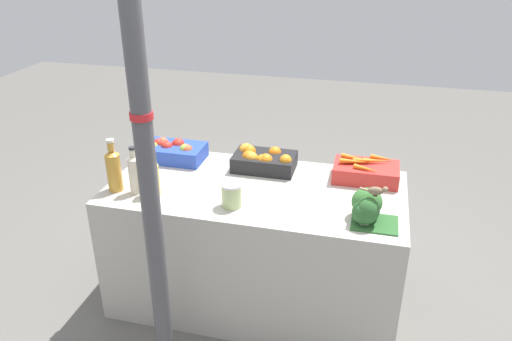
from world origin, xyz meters
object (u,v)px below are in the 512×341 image
Objects in this scene: orange_crate at (263,160)px; carrot_crate at (366,171)px; pickle_jar at (232,195)px; sparrow_bird at (377,191)px; juice_bottle_amber at (114,169)px; juice_bottle_golden at (152,177)px; broccoli_pile at (367,208)px; juice_bottle_cloudy at (135,173)px; support_pole at (144,141)px; apple_crate at (174,151)px.

carrot_crate is at bearing 0.44° from orange_crate.
pickle_jar is (-0.05, -0.46, 0.01)m from orange_crate.
carrot_crate is 2.79× the size of pickle_jar.
juice_bottle_amber is at bearing 175.58° from sparrow_bird.
carrot_crate is at bearing 22.56° from juice_bottle_golden.
carrot_crate is 1.17m from juice_bottle_golden.
orange_crate is 1.00× the size of carrot_crate.
juice_bottle_cloudy is (-1.20, 0.01, 0.04)m from broccoli_pile.
pickle_jar is at bearing -143.96° from carrot_crate.
orange_crate is 2.79× the size of pickle_jar.
broccoli_pile is 0.96× the size of juice_bottle_golden.
juice_bottle_cloudy reaches higher than broccoli_pile.
juice_bottle_amber reaches higher than juice_bottle_golden.
orange_crate is at bearing 83.73° from pickle_jar.
broccoli_pile is (0.92, 0.40, -0.41)m from support_pole.
juice_bottle_golden is at bearing -137.74° from orange_crate.
juice_bottle_golden is at bearing 114.93° from support_pole.
support_pole is at bearing -54.76° from juice_bottle_cloudy.
pickle_jar is at bearing -1.62° from juice_bottle_amber.
apple_crate is 1.15m from carrot_crate.
support_pole is 1.31m from carrot_crate.
juice_bottle_cloudy is at bearing 178.01° from pickle_jar.
support_pole reaches higher than sparrow_bird.
juice_bottle_golden reaches higher than apple_crate.
sparrow_bird is at bearing -0.63° from pickle_jar.
pickle_jar reaches higher than carrot_crate.
broccoli_pile is at bearing 1.00° from pickle_jar.
broccoli_pile is 0.78× the size of juice_bottle_amber.
juice_bottle_cloudy is (-0.29, 0.40, -0.37)m from support_pole.
apple_crate is 0.46m from juice_bottle_golden.
orange_crate is 2.63× the size of sparrow_bird.
juice_bottle_golden is at bearing -81.54° from apple_crate.
juice_bottle_cloudy is at bearing -142.85° from orange_crate.
apple_crate is 1.00× the size of carrot_crate.
support_pole reaches higher than juice_bottle_golden.
juice_bottle_amber is 1.36m from sparrow_bird.
juice_bottle_golden reaches higher than orange_crate.
apple_crate is at bearing 71.44° from juice_bottle_amber.
broccoli_pile is at bearing -0.36° from juice_bottle_golden.
sparrow_bird is at bearing -1.22° from juice_bottle_cloudy.
orange_crate is at bearing 37.15° from juice_bottle_cloudy.
carrot_crate is 0.80m from pickle_jar.
support_pole is 0.62m from juice_bottle_cloudy.
orange_crate is at bearing 140.86° from sparrow_bird.
juice_bottle_cloudy is 2.06× the size of pickle_jar.
orange_crate reaches higher than carrot_crate.
sparrow_bird is at bearing -82.78° from carrot_crate.
juice_bottle_amber is 2.29× the size of pickle_jar.
support_pole is at bearing -65.07° from juice_bottle_golden.
apple_crate is 1.56× the size of broccoli_pile.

